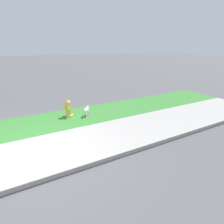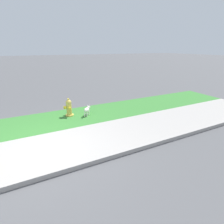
# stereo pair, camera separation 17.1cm
# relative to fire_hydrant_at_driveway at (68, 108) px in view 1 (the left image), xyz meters

# --- Properties ---
(ground_plane) EXTENTS (120.00, 120.00, 0.00)m
(ground_plane) POSITION_rel_fire_hydrant_at_driveway_xyz_m (-1.29, -2.19, -0.33)
(ground_plane) COLOR #515154
(sidewalk_pavement) EXTENTS (18.00, 1.97, 0.01)m
(sidewalk_pavement) POSITION_rel_fire_hydrant_at_driveway_xyz_m (-1.29, -2.19, -0.33)
(sidewalk_pavement) COLOR #9E9993
(sidewalk_pavement) RESTS_ON ground
(grass_verge) EXTENTS (18.00, 2.01, 0.01)m
(grass_verge) POSITION_rel_fire_hydrant_at_driveway_xyz_m (-1.29, -0.20, -0.33)
(grass_verge) COLOR #387A33
(grass_verge) RESTS_ON ground
(street_curb) EXTENTS (18.00, 0.16, 0.12)m
(street_curb) POSITION_rel_fire_hydrant_at_driveway_xyz_m (-1.29, -3.25, -0.27)
(street_curb) COLOR #9E9993
(street_curb) RESTS_ON ground
(fire_hydrant_at_driveway) EXTENTS (0.37, 0.39, 0.70)m
(fire_hydrant_at_driveway) POSITION_rel_fire_hydrant_at_driveway_xyz_m (0.00, 0.00, 0.00)
(fire_hydrant_at_driveway) COLOR gold
(fire_hydrant_at_driveway) RESTS_ON ground
(small_white_dog) EXTENTS (0.38, 0.41, 0.39)m
(small_white_dog) POSITION_rel_fire_hydrant_at_driveway_xyz_m (0.64, -0.29, -0.10)
(small_white_dog) COLOR silver
(small_white_dog) RESTS_ON ground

